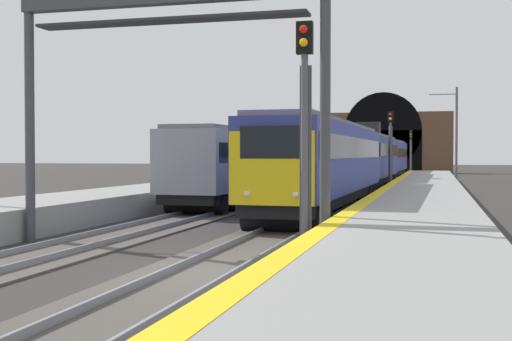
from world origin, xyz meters
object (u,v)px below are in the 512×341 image
(train_main_approaching, at_px, (368,158))
(catenary_mast_near, at_px, (456,134))
(overhead_signal_gantry, at_px, (168,53))
(train_adjacent_platform, at_px, (286,160))
(railway_signal_mid, at_px, (390,145))
(railway_signal_far, at_px, (411,148))
(railway_signal_near, at_px, (305,124))

(train_main_approaching, xyz_separation_m, catenary_mast_near, (12.37, -6.43, 2.05))
(overhead_signal_gantry, bearing_deg, train_adjacent_platform, 5.31)
(train_adjacent_platform, bearing_deg, railway_signal_mid, -69.73)
(railway_signal_mid, xyz_separation_m, overhead_signal_gantry, (-28.60, 4.23, 2.20))
(railway_signal_far, distance_m, overhead_signal_gantry, 67.15)
(train_adjacent_platform, relative_size, catenary_mast_near, 4.36)
(railway_signal_mid, height_order, overhead_signal_gantry, overhead_signal_gantry)
(train_main_approaching, distance_m, train_adjacent_platform, 7.02)
(railway_signal_near, height_order, catenary_mast_near, catenary_mast_near)
(train_adjacent_platform, bearing_deg, train_main_approaching, -42.74)
(railway_signal_mid, height_order, railway_signal_far, railway_signal_far)
(train_adjacent_platform, height_order, railway_signal_near, railway_signal_near)
(train_adjacent_platform, bearing_deg, catenary_mast_near, -31.58)
(catenary_mast_near, bearing_deg, overhead_signal_gantry, 168.52)
(railway_signal_mid, bearing_deg, overhead_signal_gantry, -8.42)
(catenary_mast_near, bearing_deg, railway_signal_mid, 162.94)
(railway_signal_mid, relative_size, catenary_mast_near, 0.65)
(train_adjacent_platform, height_order, railway_signal_far, railway_signal_far)
(train_main_approaching, height_order, railway_signal_mid, railway_signal_mid)
(railway_signal_mid, xyz_separation_m, catenary_mast_near, (15.13, -4.64, 1.16))
(train_adjacent_platform, xyz_separation_m, railway_signal_mid, (2.27, -6.68, 1.01))
(railway_signal_near, distance_m, railway_signal_far, 69.00)
(catenary_mast_near, bearing_deg, railway_signal_far, 11.29)
(railway_signal_near, relative_size, railway_signal_mid, 1.04)
(train_adjacent_platform, distance_m, railway_signal_mid, 7.13)
(train_main_approaching, height_order, railway_signal_near, railway_signal_near)
(train_main_approaching, distance_m, catenary_mast_near, 14.09)
(railway_signal_mid, relative_size, railway_signal_far, 0.98)
(railway_signal_mid, distance_m, catenary_mast_near, 15.87)
(railway_signal_near, height_order, overhead_signal_gantry, overhead_signal_gantry)
(train_main_approaching, relative_size, overhead_signal_gantry, 6.33)
(train_adjacent_platform, relative_size, overhead_signal_gantry, 4.06)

